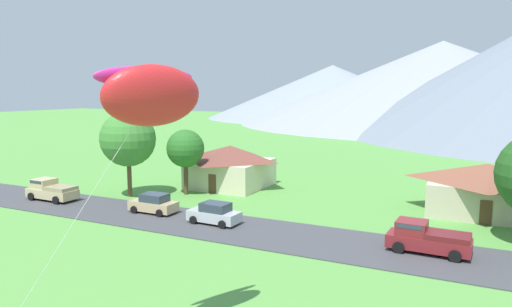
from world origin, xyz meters
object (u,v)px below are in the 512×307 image
Objects in this scene: kite_flyer_with_kite at (151,96)px; house_left_center at (230,165)px; tree_center at (185,149)px; parked_car_tan_mid_west at (154,204)px; parked_car_silver_west_end at (214,214)px; pickup_truck_sand_west_side at (51,190)px; pickup_truck_maroon_east_side at (426,238)px; house_leftmost at (487,188)px; tree_near_left at (128,139)px.

house_left_center is at bearing 113.99° from kite_flyer_with_kite.
tree_center is 0.57× the size of kite_flyer_with_kite.
tree_center is 8.60m from parked_car_tan_mid_west.
parked_car_silver_west_end is at bearing -4.46° from parked_car_tan_mid_west.
pickup_truck_sand_west_side reaches higher than parked_car_silver_west_end.
house_left_center is 1.58× the size of pickup_truck_maroon_east_side.
kite_flyer_with_kite is (7.36, -16.64, 9.51)m from parked_car_silver_west_end.
parked_car_tan_mid_west is at bearing 2.74° from pickup_truck_sand_west_side.
tree_center is 1.27× the size of pickup_truck_maroon_east_side.
parked_car_silver_west_end is 1.01× the size of parked_car_tan_mid_west.
house_leftmost is 1.89× the size of pickup_truck_sand_west_side.
house_left_center is 25.53m from pickup_truck_maroon_east_side.
house_left_center is (-25.39, 0.26, 0.11)m from house_leftmost.
house_left_center is at bearing 114.16° from parked_car_silver_west_end.
pickup_truck_maroon_east_side is (22.32, -0.15, 0.19)m from parked_car_tan_mid_west.
tree_near_left is 0.73× the size of kite_flyer_with_kite.
kite_flyer_with_kite reaches higher than tree_near_left.
pickup_truck_sand_west_side is at bearing -141.47° from tree_center.
tree_center reaches higher than parked_car_tan_mid_west.
tree_near_left is 2.01× the size of parked_car_silver_west_end.
pickup_truck_sand_west_side reaches higher than parked_car_tan_mid_west.
tree_near_left reaches higher than house_leftmost.
tree_near_left is 1.62× the size of pickup_truck_maroon_east_side.
tree_center is 1.59× the size of parked_car_tan_mid_west.
house_leftmost is at bearing 19.29° from pickup_truck_sand_west_side.
house_left_center is at bearing 52.25° from tree_near_left.
house_left_center is 12.98m from parked_car_tan_mid_west.
house_left_center is 33.82m from kite_flyer_with_kite.
kite_flyer_with_kite is (-12.03, -29.76, 8.11)m from house_leftmost.
parked_car_silver_west_end is at bearing 113.85° from kite_flyer_with_kite.
house_leftmost is 39.95m from pickup_truck_sand_west_side.
kite_flyer_with_kite is (15.55, -24.62, 5.66)m from tree_center.
pickup_truck_maroon_east_side is at bearing 63.28° from kite_flyer_with_kite.
pickup_truck_sand_west_side is 0.45× the size of kite_flyer_with_kite.
parked_car_silver_west_end is at bearing -20.27° from tree_near_left.
pickup_truck_sand_west_side is at bearing -179.31° from pickup_truck_maroon_east_side.
pickup_truck_maroon_east_side reaches higher than parked_car_tan_mid_west.
parked_car_silver_west_end is (-19.39, -13.12, -1.40)m from house_leftmost.
pickup_truck_maroon_east_side is at bearing -30.76° from house_left_center.
house_leftmost is 2.31× the size of parked_car_silver_west_end.
parked_car_tan_mid_west is at bearing 175.54° from parked_car_silver_west_end.
parked_car_silver_west_end and parked_car_tan_mid_west have the same top height.
house_leftmost is 28.16m from tree_center.
house_left_center reaches higher than parked_car_silver_west_end.
parked_car_tan_mid_west is (-0.42, -12.88, -1.50)m from house_left_center.
parked_car_silver_west_end is 6.44m from parked_car_tan_mid_west.
tree_center is 12.07m from parked_car_silver_west_end.
tree_center reaches higher than house_leftmost.
tree_center is at bearing -169.44° from house_leftmost.
pickup_truck_sand_west_side and pickup_truck_maroon_east_side have the same top height.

